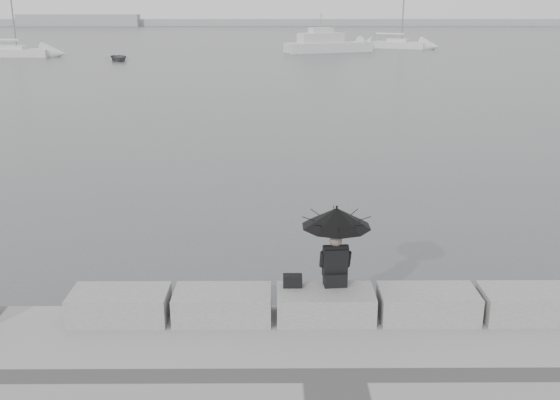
{
  "coord_description": "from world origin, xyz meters",
  "views": [
    {
      "loc": [
        -0.81,
        -9.76,
        5.52
      ],
      "look_at": [
        -0.73,
        3.0,
        1.48
      ],
      "focal_mm": 40.0,
      "sensor_mm": 36.0,
      "label": 1
    }
  ],
  "objects_px": {
    "seated_person": "(336,228)",
    "dinghy": "(118,58)",
    "sailboat_left": "(13,52)",
    "sailboat_right": "(398,44)",
    "motor_cruiser": "(329,44)"
  },
  "relations": [
    {
      "from": "seated_person",
      "to": "dinghy",
      "type": "height_order",
      "value": "seated_person"
    },
    {
      "from": "seated_person",
      "to": "motor_cruiser",
      "type": "height_order",
      "value": "motor_cruiser"
    },
    {
      "from": "sailboat_left",
      "to": "dinghy",
      "type": "bearing_deg",
      "value": -19.21
    },
    {
      "from": "sailboat_right",
      "to": "dinghy",
      "type": "distance_m",
      "value": 36.05
    },
    {
      "from": "sailboat_right",
      "to": "dinghy",
      "type": "relative_size",
      "value": 3.68
    },
    {
      "from": "sailboat_left",
      "to": "sailboat_right",
      "type": "relative_size",
      "value": 1.0
    },
    {
      "from": "sailboat_right",
      "to": "motor_cruiser",
      "type": "height_order",
      "value": "sailboat_right"
    },
    {
      "from": "seated_person",
      "to": "sailboat_left",
      "type": "xyz_separation_m",
      "value": [
        -29.31,
        59.23,
        -1.48
      ]
    },
    {
      "from": "sailboat_left",
      "to": "sailboat_right",
      "type": "distance_m",
      "value": 45.73
    },
    {
      "from": "seated_person",
      "to": "dinghy",
      "type": "xyz_separation_m",
      "value": [
        -16.79,
        54.33,
        -1.71
      ]
    },
    {
      "from": "seated_person",
      "to": "motor_cruiser",
      "type": "distance_m",
      "value": 65.69
    },
    {
      "from": "seated_person",
      "to": "sailboat_right",
      "type": "xyz_separation_m",
      "value": [
        14.57,
        72.1,
        -1.47
      ]
    },
    {
      "from": "sailboat_left",
      "to": "sailboat_right",
      "type": "bearing_deg",
      "value": 18.5
    },
    {
      "from": "seated_person",
      "to": "dinghy",
      "type": "relative_size",
      "value": 0.4
    },
    {
      "from": "motor_cruiser",
      "to": "dinghy",
      "type": "height_order",
      "value": "motor_cruiser"
    }
  ]
}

